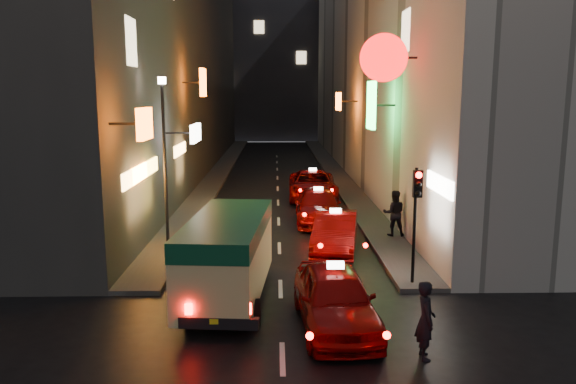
{
  "coord_description": "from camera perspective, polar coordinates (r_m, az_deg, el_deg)",
  "views": [
    {
      "loc": [
        -0.14,
        -7.59,
        5.79
      ],
      "look_at": [
        0.33,
        13.0,
        2.17
      ],
      "focal_mm": 35.0,
      "sensor_mm": 36.0,
      "label": 1
    }
  ],
  "objects": [
    {
      "name": "building_left",
      "position": [
        42.44,
        -12.35,
        14.09
      ],
      "size": [
        7.51,
        52.0,
        18.0
      ],
      "color": "#383633",
      "rests_on": "ground"
    },
    {
      "name": "building_right",
      "position": [
        42.49,
        10.05,
        14.17
      ],
      "size": [
        8.08,
        52.0,
        18.0
      ],
      "color": "beige",
      "rests_on": "ground"
    },
    {
      "name": "building_far",
      "position": [
        73.77,
        -1.23,
        14.03
      ],
      "size": [
        30.0,
        10.0,
        22.0
      ],
      "primitive_type": "cube",
      "color": "#323338",
      "rests_on": "ground"
    },
    {
      "name": "sidewalk_left",
      "position": [
        42.18,
        -6.89,
        2.12
      ],
      "size": [
        1.5,
        52.0,
        0.15
      ],
      "primitive_type": "cube",
      "color": "#423F3D",
      "rests_on": "ground"
    },
    {
      "name": "sidewalk_right",
      "position": [
        42.21,
        4.68,
        2.17
      ],
      "size": [
        1.5,
        52.0,
        0.15
      ],
      "primitive_type": "cube",
      "color": "#423F3D",
      "rests_on": "ground"
    },
    {
      "name": "minibus",
      "position": [
        15.83,
        -6.13,
        -5.74
      ],
      "size": [
        2.43,
        5.74,
        2.4
      ],
      "color": "#CCC67F",
      "rests_on": "ground"
    },
    {
      "name": "taxi_near",
      "position": [
        14.22,
        4.81,
        -10.2
      ],
      "size": [
        2.66,
        5.74,
        1.95
      ],
      "color": "#830605",
      "rests_on": "ground"
    },
    {
      "name": "taxi_second",
      "position": [
        20.9,
        4.83,
        -3.76
      ],
      "size": [
        3.01,
        5.56,
        1.85
      ],
      "color": "#830605",
      "rests_on": "ground"
    },
    {
      "name": "taxi_third",
      "position": [
        25.54,
        3.09,
        -1.19
      ],
      "size": [
        2.27,
        5.36,
        1.86
      ],
      "color": "#830605",
      "rests_on": "ground"
    },
    {
      "name": "taxi_far",
      "position": [
        31.12,
        2.52,
        0.95
      ],
      "size": [
        2.48,
        5.78,
        1.99
      ],
      "color": "#830605",
      "rests_on": "ground"
    },
    {
      "name": "pedestrian_crossing",
      "position": [
        12.94,
        13.82,
        -12.03
      ],
      "size": [
        0.43,
        0.66,
        2.01
      ],
      "primitive_type": "imported",
      "rotation": [
        0.0,
        0.0,
        1.56
      ],
      "color": "black",
      "rests_on": "ground"
    },
    {
      "name": "pedestrian_sidewalk",
      "position": [
        22.83,
        10.74,
        -1.82
      ],
      "size": [
        0.82,
        0.55,
        2.08
      ],
      "primitive_type": "imported",
      "rotation": [
        0.0,
        0.0,
        3.07
      ],
      "color": "black",
      "rests_on": "sidewalk_right"
    },
    {
      "name": "traffic_light",
      "position": [
        16.87,
        12.92,
        -0.87
      ],
      "size": [
        0.26,
        0.43,
        3.5
      ],
      "color": "black",
      "rests_on": "sidewalk_right"
    },
    {
      "name": "lamp_post",
      "position": [
        21.09,
        -12.43,
        4.12
      ],
      "size": [
        0.28,
        0.28,
        6.22
      ],
      "color": "black",
      "rests_on": "sidewalk_left"
    }
  ]
}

